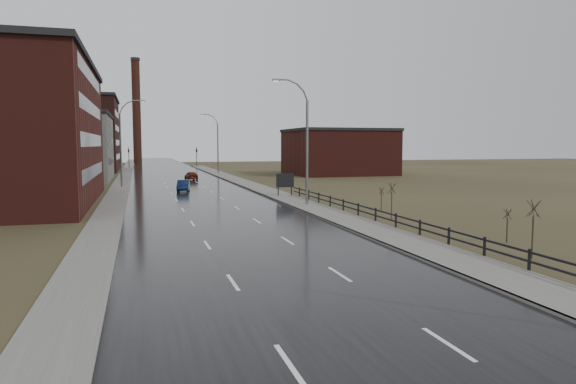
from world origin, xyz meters
TOP-DOWN VIEW (x-y plane):
  - road at (0.00, 60.00)m, footprint 14.00×300.00m
  - sidewalk_right at (8.60, 35.00)m, footprint 3.20×180.00m
  - curb_right at (7.08, 35.00)m, footprint 0.16×180.00m
  - sidewalk_left at (-8.20, 60.00)m, footprint 2.40×260.00m
  - warehouse_mid at (-17.99, 78.00)m, footprint 16.32×20.40m
  - warehouse_far at (-22.99, 108.00)m, footprint 26.52×24.48m
  - building_right at (30.30, 82.00)m, footprint 18.36×16.32m
  - smokestack at (-6.00, 150.00)m, footprint 2.70×2.70m
  - streetlight_right_mid at (8.50, 36.00)m, footprint 3.36×0.28m
  - streetlight_left at (-7.70, 62.00)m, footprint 3.36×0.28m
  - streetlight_right_far at (8.50, 90.00)m, footprint 3.36×0.28m
  - guardrail at (10.30, 18.31)m, footprint 0.10×53.05m
  - shrub_c at (12.63, 12.46)m, footprint 0.68×0.72m
  - shrub_d at (14.29, 16.27)m, footprint 0.46×0.49m
  - shrub_e at (12.42, 26.66)m, footprint 0.64×0.67m
  - shrub_f at (13.92, 31.34)m, footprint 0.47×0.49m
  - billboard at (9.10, 44.33)m, footprint 1.95×0.17m
  - traffic_light_left at (-8.00, 120.00)m, footprint 0.58×2.73m
  - traffic_light_right at (8.00, 120.00)m, footprint 0.58×2.73m
  - car_near at (-0.74, 54.12)m, footprint 1.91×4.10m
  - car_far at (2.09, 73.52)m, footprint 1.99×4.12m

SIDE VIEW (x-z plane):
  - road at x=0.00m, z-range 0.00..0.06m
  - sidewalk_left at x=-8.20m, z-range 0.00..0.12m
  - sidewalk_right at x=8.60m, z-range 0.00..0.18m
  - curb_right at x=7.08m, z-range 0.00..0.18m
  - car_near at x=-0.74m, z-range 0.00..1.30m
  - car_far at x=2.09m, z-range 0.00..1.36m
  - guardrail at x=10.30m, z-range 0.16..1.26m
  - shrub_d at x=14.29m, z-range 0.06..2.00m
  - shrub_f at x=13.92m, z-range 0.06..2.01m
  - shrub_e at x=12.42m, z-range 0.09..2.79m
  - shrub_c at x=12.63m, z-range 0.09..2.98m
  - billboard at x=9.10m, z-range 0.43..2.95m
  - building_right at x=30.30m, z-range 0.01..8.51m
  - traffic_light_left at x=-8.00m, z-range 1.95..7.25m
  - traffic_light_right at x=8.00m, z-range 1.95..7.25m
  - warehouse_mid at x=-17.99m, z-range 0.01..10.51m
  - streetlight_right_mid at x=8.50m, z-range 0.16..11.51m
  - streetlight_left at x=-7.70m, z-range 0.16..11.51m
  - streetlight_right_far at x=8.50m, z-range 0.16..11.51m
  - warehouse_far at x=-22.99m, z-range 0.01..15.51m
  - smokestack at x=-6.00m, z-range 0.15..30.85m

